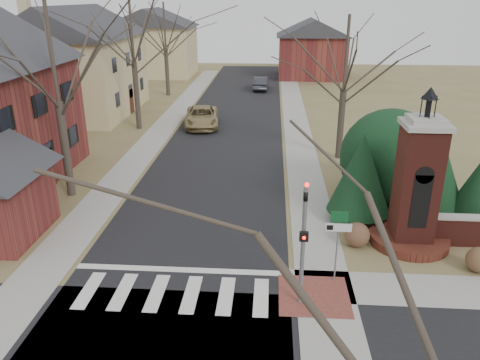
# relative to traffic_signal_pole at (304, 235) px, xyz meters

# --- Properties ---
(ground) EXTENTS (120.00, 120.00, 0.00)m
(ground) POSITION_rel_traffic_signal_pole_xyz_m (-4.30, -0.57, -2.59)
(ground) COLOR brown
(ground) RESTS_ON ground
(main_street) EXTENTS (8.00, 70.00, 0.01)m
(main_street) POSITION_rel_traffic_signal_pole_xyz_m (-4.30, 21.43, -2.58)
(main_street) COLOR black
(main_street) RESTS_ON ground
(crosswalk_zone) EXTENTS (8.00, 2.20, 0.02)m
(crosswalk_zone) POSITION_rel_traffic_signal_pole_xyz_m (-4.30, 0.23, -2.58)
(crosswalk_zone) COLOR silver
(crosswalk_zone) RESTS_ON ground
(stop_bar) EXTENTS (8.00, 0.35, 0.02)m
(stop_bar) POSITION_rel_traffic_signal_pole_xyz_m (-4.30, 1.73, -2.58)
(stop_bar) COLOR silver
(stop_bar) RESTS_ON ground
(sidewalk_right_main) EXTENTS (2.00, 60.00, 0.02)m
(sidewalk_right_main) POSITION_rel_traffic_signal_pole_xyz_m (0.90, 21.43, -2.58)
(sidewalk_right_main) COLOR gray
(sidewalk_right_main) RESTS_ON ground
(sidewalk_left) EXTENTS (2.00, 60.00, 0.02)m
(sidewalk_left) POSITION_rel_traffic_signal_pole_xyz_m (-9.50, 21.43, -2.58)
(sidewalk_left) COLOR gray
(sidewalk_left) RESTS_ON ground
(curb_apron) EXTENTS (2.40, 2.40, 0.02)m
(curb_apron) POSITION_rel_traffic_signal_pole_xyz_m (0.50, 0.43, -2.57)
(curb_apron) COLOR brown
(curb_apron) RESTS_ON ground
(traffic_signal_pole) EXTENTS (0.28, 0.41, 4.50)m
(traffic_signal_pole) POSITION_rel_traffic_signal_pole_xyz_m (0.00, 0.00, 0.00)
(traffic_signal_pole) COLOR slate
(traffic_signal_pole) RESTS_ON ground
(sign_post) EXTENTS (0.90, 0.07, 2.75)m
(sign_post) POSITION_rel_traffic_signal_pole_xyz_m (1.29, 1.41, -0.64)
(sign_post) COLOR slate
(sign_post) RESTS_ON ground
(brick_gate_monument) EXTENTS (3.20, 3.20, 6.47)m
(brick_gate_monument) POSITION_rel_traffic_signal_pole_xyz_m (4.70, 4.42, -0.42)
(brick_gate_monument) COLOR #5B221A
(brick_gate_monument) RESTS_ON ground
(house_stucco_left) EXTENTS (9.80, 12.80, 9.28)m
(house_stucco_left) POSITION_rel_traffic_signal_pole_xyz_m (-17.80, 26.42, 2.01)
(house_stucco_left) COLOR #C9B786
(house_stucco_left) RESTS_ON ground
(house_distant_left) EXTENTS (10.80, 8.80, 8.53)m
(house_distant_left) POSITION_rel_traffic_signal_pole_xyz_m (-16.31, 47.42, 1.66)
(house_distant_left) COLOR #C9B786
(house_distant_left) RESTS_ON ground
(house_distant_right) EXTENTS (8.80, 8.80, 7.30)m
(house_distant_right) POSITION_rel_traffic_signal_pole_xyz_m (3.69, 47.42, 1.06)
(house_distant_right) COLOR brown
(house_distant_right) RESTS_ON ground
(evergreen_near) EXTENTS (2.80, 2.80, 4.10)m
(evergreen_near) POSITION_rel_traffic_signal_pole_xyz_m (2.90, 6.43, -0.29)
(evergreen_near) COLOR #473D33
(evergreen_near) RESTS_ON ground
(evergreen_mid) EXTENTS (3.40, 3.40, 4.70)m
(evergreen_mid) POSITION_rel_traffic_signal_pole_xyz_m (6.20, 7.63, 0.01)
(evergreen_mid) COLOR #473D33
(evergreen_mid) RESTS_ON ground
(evergreen_mass) EXTENTS (4.80, 4.80, 4.80)m
(evergreen_mass) POSITION_rel_traffic_signal_pole_xyz_m (4.70, 8.93, -0.19)
(evergreen_mass) COLOR black
(evergreen_mass) RESTS_ON ground
(bare_tree_0) EXTENTS (8.05, 8.05, 11.15)m
(bare_tree_0) POSITION_rel_traffic_signal_pole_xyz_m (-11.30, 8.43, 5.11)
(bare_tree_0) COLOR #473D33
(bare_tree_0) RESTS_ON ground
(bare_tree_1) EXTENTS (8.40, 8.40, 11.64)m
(bare_tree_1) POSITION_rel_traffic_signal_pole_xyz_m (-11.30, 21.43, 5.44)
(bare_tree_1) COLOR #473D33
(bare_tree_1) RESTS_ON ground
(bare_tree_2) EXTENTS (7.35, 7.35, 10.19)m
(bare_tree_2) POSITION_rel_traffic_signal_pole_xyz_m (-11.80, 34.43, 4.44)
(bare_tree_2) COLOR #473D33
(bare_tree_2) RESTS_ON ground
(bare_tree_3) EXTENTS (7.00, 7.00, 9.70)m
(bare_tree_3) POSITION_rel_traffic_signal_pole_xyz_m (3.20, 15.43, 4.10)
(bare_tree_3) COLOR #473D33
(bare_tree_3) RESTS_ON ground
(pickup_truck) EXTENTS (3.13, 5.67, 1.50)m
(pickup_truck) POSITION_rel_traffic_signal_pole_xyz_m (-6.53, 22.38, -1.83)
(pickup_truck) COLOR #9F8A57
(pickup_truck) RESTS_ON ground
(distant_car) EXTENTS (1.62, 4.32, 1.41)m
(distant_car) POSITION_rel_traffic_signal_pole_xyz_m (-2.35, 38.07, -1.88)
(distant_car) COLOR #323439
(distant_car) RESTS_ON ground
(dry_shrub_left) EXTENTS (1.02, 1.02, 1.02)m
(dry_shrub_left) POSITION_rel_traffic_signal_pole_xyz_m (2.50, 4.03, -2.08)
(dry_shrub_left) COLOR brown
(dry_shrub_left) RESTS_ON ground
(dry_shrub_right) EXTENTS (0.96, 0.96, 0.96)m
(dry_shrub_right) POSITION_rel_traffic_signal_pole_xyz_m (6.70, 2.43, -2.11)
(dry_shrub_right) COLOR brown
(dry_shrub_right) RESTS_ON ground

